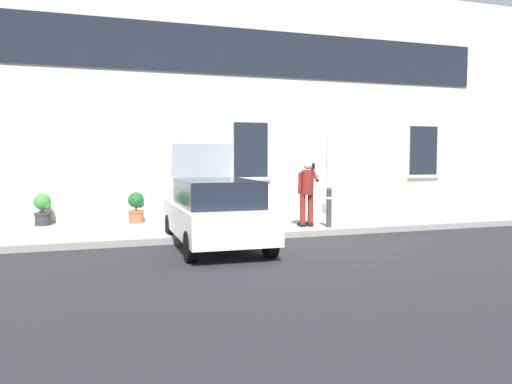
% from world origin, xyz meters
% --- Properties ---
extents(ground_plane, '(80.00, 80.00, 0.00)m').
position_xyz_m(ground_plane, '(0.00, 0.00, 0.00)').
color(ground_plane, '#232326').
extents(sidewalk, '(24.00, 3.60, 0.15)m').
position_xyz_m(sidewalk, '(0.00, 2.80, 0.07)').
color(sidewalk, '#99968E').
rests_on(sidewalk, ground).
extents(curb_edge, '(24.00, 0.12, 0.15)m').
position_xyz_m(curb_edge, '(0.00, 0.94, 0.07)').
color(curb_edge, gray).
rests_on(curb_edge, ground).
extents(building_facade, '(24.00, 1.52, 7.50)m').
position_xyz_m(building_facade, '(0.01, 5.29, 3.73)').
color(building_facade, beige).
rests_on(building_facade, ground).
extents(entrance_stoop, '(1.52, 0.64, 0.32)m').
position_xyz_m(entrance_stoop, '(3.44, 4.33, 0.28)').
color(entrance_stoop, '#9E998E').
rests_on(entrance_stoop, sidewalk).
extents(hatchback_car_white, '(1.88, 4.11, 2.34)m').
position_xyz_m(hatchback_car_white, '(-2.01, 0.18, 0.80)').
color(hatchback_car_white, white).
rests_on(hatchback_car_white, ground).
extents(bollard_near_person, '(0.15, 0.15, 1.04)m').
position_xyz_m(bollard_near_person, '(1.33, 1.35, 0.71)').
color(bollard_near_person, '#333338').
rests_on(bollard_near_person, sidewalk).
extents(bollard_far_left, '(0.15, 0.15, 1.04)m').
position_xyz_m(bollard_far_left, '(-2.08, 1.35, 0.71)').
color(bollard_far_left, '#333338').
rests_on(bollard_far_left, sidewalk).
extents(person_on_phone, '(0.51, 0.47, 1.75)m').
position_xyz_m(person_on_phone, '(0.81, 1.60, 1.15)').
color(person_on_phone, maroon).
rests_on(person_on_phone, sidewalk).
extents(planter_charcoal, '(0.44, 0.44, 0.86)m').
position_xyz_m(planter_charcoal, '(-5.79, 4.13, 0.61)').
color(planter_charcoal, '#2D2D30').
rests_on(planter_charcoal, sidewalk).
extents(planter_terracotta, '(0.44, 0.44, 0.86)m').
position_xyz_m(planter_terracotta, '(-3.35, 3.87, 0.61)').
color(planter_terracotta, '#B25B38').
rests_on(planter_terracotta, sidewalk).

